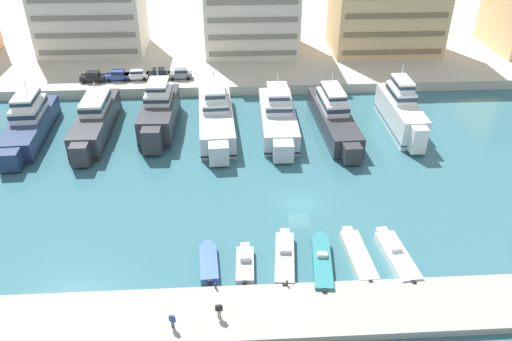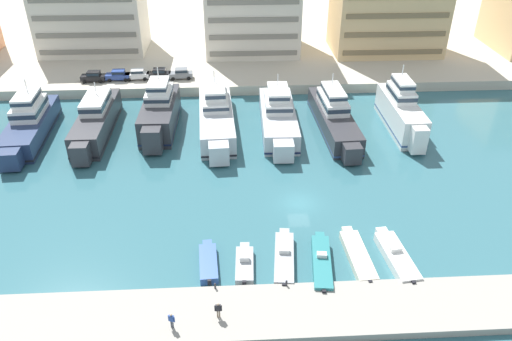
% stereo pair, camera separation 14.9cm
% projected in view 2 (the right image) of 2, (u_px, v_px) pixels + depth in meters
% --- Properties ---
extents(ground_plane, '(400.00, 400.00, 0.00)m').
position_uv_depth(ground_plane, '(300.00, 203.00, 58.20)').
color(ground_plane, '#336670').
extents(quay_promenade, '(180.00, 70.00, 1.65)m').
position_uv_depth(quay_promenade, '(262.00, 30.00, 114.07)').
color(quay_promenade, beige).
rests_on(quay_promenade, ground).
extents(pier_dock, '(120.00, 6.25, 0.76)m').
position_uv_depth(pier_dock, '(324.00, 311.00, 43.88)').
color(pier_dock, '#9E998E').
rests_on(pier_dock, ground).
extents(yacht_navy_far_left, '(5.48, 19.50, 7.87)m').
position_uv_depth(yacht_navy_far_left, '(29.00, 123.00, 71.08)').
color(yacht_navy_far_left, navy).
rests_on(yacht_navy_far_left, ground).
extents(yacht_charcoal_left, '(4.18, 19.82, 6.87)m').
position_uv_depth(yacht_charcoal_left, '(96.00, 120.00, 72.09)').
color(yacht_charcoal_left, '#333338').
rests_on(yacht_charcoal_left, ground).
extents(yacht_charcoal_mid_left, '(4.95, 17.17, 8.60)m').
position_uv_depth(yacht_charcoal_mid_left, '(160.00, 112.00, 73.25)').
color(yacht_charcoal_mid_left, '#333338').
rests_on(yacht_charcoal_mid_left, ground).
extents(yacht_silver_center_left, '(5.73, 22.89, 7.85)m').
position_uv_depth(yacht_silver_center_left, '(216.00, 114.00, 73.61)').
color(yacht_silver_center_left, silver).
rests_on(yacht_silver_center_left, ground).
extents(yacht_silver_center, '(5.27, 20.06, 7.62)m').
position_uv_depth(yacht_silver_center, '(278.00, 116.00, 73.22)').
color(yacht_silver_center, silver).
rests_on(yacht_silver_center, ground).
extents(yacht_charcoal_center_right, '(5.12, 21.27, 7.62)m').
position_uv_depth(yacht_charcoal_center_right, '(334.00, 116.00, 73.23)').
color(yacht_charcoal_center_right, '#333338').
rests_on(yacht_charcoal_center_right, ground).
extents(yacht_white_mid_right, '(3.71, 16.83, 9.07)m').
position_uv_depth(yacht_white_mid_right, '(401.00, 111.00, 72.99)').
color(yacht_white_mid_right, white).
rests_on(yacht_white_mid_right, ground).
extents(motorboat_blue_far_left, '(2.04, 6.16, 0.84)m').
position_uv_depth(motorboat_blue_far_left, '(208.00, 262.00, 49.11)').
color(motorboat_blue_far_left, '#33569E').
rests_on(motorboat_blue_far_left, ground).
extents(motorboat_grey_left, '(1.94, 5.90, 1.27)m').
position_uv_depth(motorboat_grey_left, '(245.00, 264.00, 48.90)').
color(motorboat_grey_left, '#9EA3A8').
rests_on(motorboat_grey_left, ground).
extents(motorboat_grey_mid_left, '(2.67, 8.45, 1.32)m').
position_uv_depth(motorboat_grey_mid_left, '(284.00, 258.00, 49.59)').
color(motorboat_grey_mid_left, '#9EA3A8').
rests_on(motorboat_grey_mid_left, ground).
extents(motorboat_teal_center_left, '(2.58, 8.53, 1.49)m').
position_uv_depth(motorboat_teal_center_left, '(321.00, 263.00, 48.80)').
color(motorboat_teal_center_left, teal).
rests_on(motorboat_teal_center_left, ground).
extents(motorboat_cream_center, '(2.37, 8.45, 0.85)m').
position_uv_depth(motorboat_cream_center, '(357.00, 255.00, 49.95)').
color(motorboat_cream_center, beige).
rests_on(motorboat_cream_center, ground).
extents(motorboat_white_center_right, '(2.87, 8.40, 1.41)m').
position_uv_depth(motorboat_white_center_right, '(396.00, 256.00, 49.70)').
color(motorboat_white_center_right, white).
rests_on(motorboat_white_center_right, ground).
extents(car_black_far_left, '(4.13, 1.98, 1.80)m').
position_uv_depth(car_black_far_left, '(93.00, 76.00, 85.12)').
color(car_black_far_left, black).
rests_on(car_black_far_left, quay_promenade).
extents(car_blue_left, '(4.12, 1.96, 1.80)m').
position_uv_depth(car_blue_left, '(118.00, 75.00, 85.63)').
color(car_blue_left, '#28428E').
rests_on(car_blue_left, quay_promenade).
extents(car_white_mid_left, '(4.20, 2.14, 1.80)m').
position_uv_depth(car_white_mid_left, '(137.00, 74.00, 85.94)').
color(car_white_mid_left, white).
rests_on(car_white_mid_left, quay_promenade).
extents(car_black_center_left, '(4.12, 1.96, 1.80)m').
position_uv_depth(car_black_center_left, '(159.00, 73.00, 86.23)').
color(car_black_center_left, black).
rests_on(car_black_center_left, quay_promenade).
extents(car_grey_center, '(4.19, 2.11, 1.80)m').
position_uv_depth(car_grey_center, '(181.00, 73.00, 86.24)').
color(car_grey_center, slate).
rests_on(car_grey_center, quay_promenade).
extents(apartment_block_left, '(20.33, 12.42, 18.22)m').
position_uv_depth(apartment_block_left, '(90.00, 8.00, 95.59)').
color(apartment_block_left, silver).
rests_on(apartment_block_left, quay_promenade).
extents(pedestrian_near_edge, '(0.58, 0.37, 1.61)m').
position_uv_depth(pedestrian_near_edge, '(171.00, 319.00, 41.35)').
color(pedestrian_near_edge, '#4C515B').
rests_on(pedestrian_near_edge, pier_dock).
extents(pedestrian_mid_deck, '(0.65, 0.23, 1.67)m').
position_uv_depth(pedestrian_mid_deck, '(218.00, 309.00, 42.27)').
color(pedestrian_mid_deck, '#7A6B56').
rests_on(pedestrian_mid_deck, pier_dock).
extents(bollard_west, '(0.20, 0.20, 0.61)m').
position_uv_depth(bollard_west, '(215.00, 286.00, 45.50)').
color(bollard_west, '#2D2D33').
rests_on(bollard_west, pier_dock).
extents(bollard_west_mid, '(0.20, 0.20, 0.61)m').
position_uv_depth(bollard_west_mid, '(286.00, 283.00, 45.80)').
color(bollard_west_mid, '#2D2D33').
rests_on(bollard_west_mid, pier_dock).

